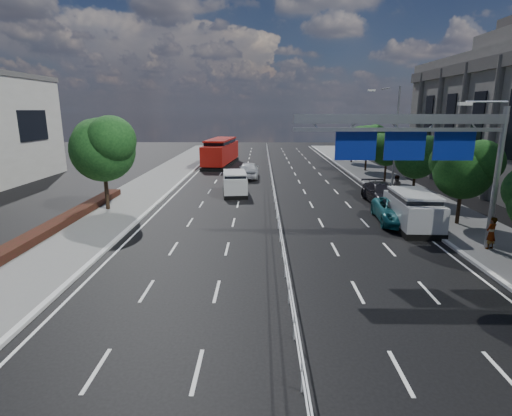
{
  "coord_description": "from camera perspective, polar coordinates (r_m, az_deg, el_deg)",
  "views": [
    {
      "loc": [
        -1.06,
        -9.61,
        7.02
      ],
      "look_at": [
        -1.28,
        9.15,
        2.4
      ],
      "focal_mm": 28.0,
      "sensor_mm": 36.0,
      "label": 1
    }
  ],
  "objects": [
    {
      "name": "ground",
      "position": [
        11.95,
        6.09,
        -22.25
      ],
      "size": [
        160.0,
        160.0,
        0.0
      ],
      "primitive_type": "plane",
      "color": "black",
      "rests_on": "ground"
    },
    {
      "name": "median_fence",
      "position": [
        32.78,
        2.53,
        2.39
      ],
      "size": [
        0.05,
        85.0,
        1.02
      ],
      "color": "silver",
      "rests_on": "ground"
    },
    {
      "name": "overhead_gantry",
      "position": [
        21.2,
        22.56,
        8.97
      ],
      "size": [
        10.24,
        0.38,
        7.45
      ],
      "color": "gray",
      "rests_on": "ground"
    },
    {
      "name": "streetlight_far",
      "position": [
        37.48,
        18.97,
        10.34
      ],
      "size": [
        2.78,
        2.4,
        9.0
      ],
      "color": "gray",
      "rests_on": "ground"
    },
    {
      "name": "near_tree_back",
      "position": [
        29.75,
        -21.0,
        8.29
      ],
      "size": [
        4.84,
        4.51,
        6.69
      ],
      "color": "black",
      "rests_on": "ground"
    },
    {
      "name": "far_tree_d",
      "position": [
        27.25,
        27.66,
        5.24
      ],
      "size": [
        3.85,
        3.59,
        5.34
      ],
      "color": "black",
      "rests_on": "ground"
    },
    {
      "name": "far_tree_e",
      "position": [
        34.07,
        22.03,
        7.01
      ],
      "size": [
        3.63,
        3.38,
        5.13
      ],
      "color": "black",
      "rests_on": "ground"
    },
    {
      "name": "far_tree_f",
      "position": [
        41.13,
        18.29,
        8.23
      ],
      "size": [
        3.52,
        3.28,
        5.02
      ],
      "color": "black",
      "rests_on": "ground"
    },
    {
      "name": "far_tree_g",
      "position": [
        48.29,
        15.68,
        9.46
      ],
      "size": [
        3.96,
        3.69,
        5.45
      ],
      "color": "black",
      "rests_on": "ground"
    },
    {
      "name": "far_tree_h",
      "position": [
        55.58,
        13.68,
        9.75
      ],
      "size": [
        3.41,
        3.18,
        4.91
      ],
      "color": "black",
      "rests_on": "ground"
    },
    {
      "name": "white_minivan",
      "position": [
        34.03,
        -3.06,
        3.56
      ],
      "size": [
        2.4,
        4.67,
        1.95
      ],
      "rotation": [
        0.0,
        0.0,
        0.11
      ],
      "color": "black",
      "rests_on": "ground"
    },
    {
      "name": "red_bus",
      "position": [
        52.36,
        -5.05,
        8.05
      ],
      "size": [
        3.98,
        11.67,
        3.42
      ],
      "rotation": [
        0.0,
        0.0,
        -0.11
      ],
      "color": "black",
      "rests_on": "ground"
    },
    {
      "name": "near_car_silver",
      "position": [
        42.43,
        -1.06,
        5.49
      ],
      "size": [
        2.14,
        5.1,
        1.72
      ],
      "primitive_type": "imported",
      "rotation": [
        0.0,
        0.0,
        3.12
      ],
      "color": "silver",
      "rests_on": "ground"
    },
    {
      "name": "near_car_dark",
      "position": [
        69.76,
        -4.73,
        8.73
      ],
      "size": [
        2.14,
        5.32,
        1.72
      ],
      "primitive_type": "imported",
      "rotation": [
        0.0,
        0.0,
        3.08
      ],
      "color": "black",
      "rests_on": "ground"
    },
    {
      "name": "silver_minivan",
      "position": [
        26.04,
        21.46,
        -0.31
      ],
      "size": [
        2.46,
        5.41,
        2.22
      ],
      "rotation": [
        0.0,
        0.0,
        -0.04
      ],
      "color": "black",
      "rests_on": "ground"
    },
    {
      "name": "parked_car_teal",
      "position": [
        27.02,
        19.49,
        -0.4
      ],
      "size": [
        2.96,
        5.57,
        1.49
      ],
      "primitive_type": "imported",
      "rotation": [
        0.0,
        0.0,
        -0.09
      ],
      "color": "#1A6F75",
      "rests_on": "ground"
    },
    {
      "name": "parked_car_dark",
      "position": [
        32.33,
        17.51,
        2.03
      ],
      "size": [
        2.32,
        5.32,
        1.52
      ],
      "primitive_type": "imported",
      "rotation": [
        0.0,
        0.0,
        0.04
      ],
      "color": "black",
      "rests_on": "ground"
    },
    {
      "name": "pedestrian_a",
      "position": [
        23.42,
        30.57,
        -3.11
      ],
      "size": [
        0.72,
        0.62,
        1.67
      ],
      "primitive_type": "imported",
      "rotation": [
        0.0,
        0.0,
        3.58
      ],
      "color": "gray",
      "rests_on": "sidewalk_far"
    },
    {
      "name": "pedestrian_b",
      "position": [
        33.38,
        19.32,
        2.83
      ],
      "size": [
        1.05,
        0.89,
        1.91
      ],
      "primitive_type": "imported",
      "rotation": [
        0.0,
        0.0,
        2.95
      ],
      "color": "gray",
      "rests_on": "sidewalk_far"
    }
  ]
}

